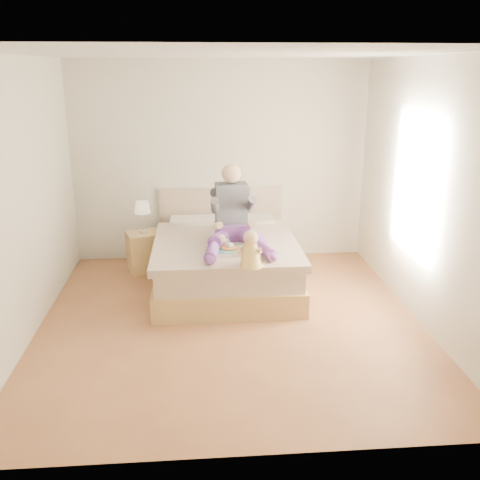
{
  "coord_description": "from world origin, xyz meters",
  "views": [
    {
      "loc": [
        -0.32,
        -5.16,
        2.56
      ],
      "look_at": [
        0.15,
        0.6,
        0.71
      ],
      "focal_mm": 40.0,
      "sensor_mm": 36.0,
      "label": 1
    }
  ],
  "objects": [
    {
      "name": "bed",
      "position": [
        0.0,
        1.08,
        0.32
      ],
      "size": [
        1.7,
        2.18,
        1.0
      ],
      "color": "#A8874E",
      "rests_on": "ground"
    },
    {
      "name": "lamp",
      "position": [
        -1.03,
        1.61,
        0.84
      ],
      "size": [
        0.21,
        0.21,
        0.42
      ],
      "color": "silver",
      "rests_on": "nightstand"
    },
    {
      "name": "nightstand",
      "position": [
        -1.04,
        1.61,
        0.26
      ],
      "size": [
        0.52,
        0.49,
        0.52
      ],
      "rotation": [
        0.0,
        0.0,
        0.31
      ],
      "color": "#A8874E",
      "rests_on": "ground"
    },
    {
      "name": "tray",
      "position": [
        0.13,
        0.51,
        0.64
      ],
      "size": [
        0.52,
        0.42,
        0.14
      ],
      "rotation": [
        0.0,
        0.0,
        -0.07
      ],
      "color": "silver",
      "rests_on": "bed"
    },
    {
      "name": "baby",
      "position": [
        0.21,
        0.01,
        0.77
      ],
      "size": [
        0.28,
        0.35,
        0.39
      ],
      "rotation": [
        0.0,
        0.0,
        -0.33
      ],
      "color": "gold",
      "rests_on": "bed"
    },
    {
      "name": "room",
      "position": [
        0.08,
        0.01,
        1.51
      ],
      "size": [
        4.02,
        4.22,
        2.71
      ],
      "color": "brown",
      "rests_on": "ground"
    },
    {
      "name": "adult",
      "position": [
        0.09,
        0.85,
        0.88
      ],
      "size": [
        0.79,
        1.13,
        0.94
      ],
      "rotation": [
        0.0,
        0.0,
        0.05
      ],
      "color": "#683789",
      "rests_on": "bed"
    }
  ]
}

